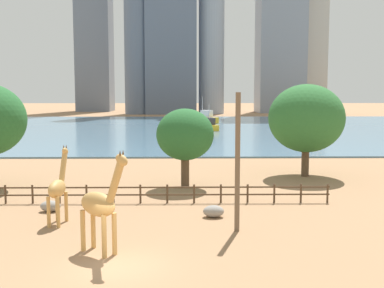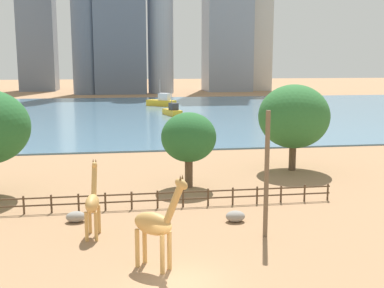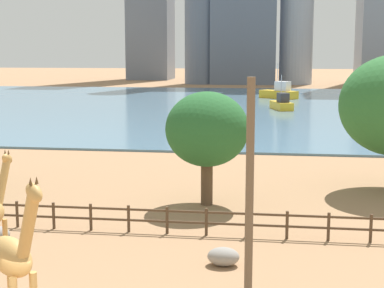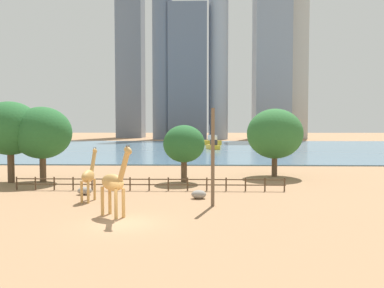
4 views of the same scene
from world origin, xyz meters
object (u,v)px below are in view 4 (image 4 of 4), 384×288
object	(u,v)px
tree_center_broad	(184,144)
boat_ferry	(213,146)
boulder_near_fence	(199,194)
giraffe_tall	(114,182)
utility_pole	(213,157)
boat_sailboat	(211,142)
tree_left_small	(10,129)
giraffe_companion	(89,176)
boulder_by_pole	(85,191)
tree_right_tall	(42,133)
tree_left_large	(275,134)

from	to	relation	value
tree_center_broad	boat_ferry	size ratio (longest dim) A/B	1.08
boulder_near_fence	giraffe_tall	bearing A→B (deg)	-131.28
giraffe_tall	utility_pole	distance (m)	7.88
giraffe_tall	boat_sailboat	distance (m)	90.15
tree_left_small	boat_ferry	bearing A→B (deg)	66.46
giraffe_companion	boat_ferry	distance (m)	65.14
utility_pole	boulder_near_fence	bearing A→B (deg)	110.83
giraffe_tall	tree_center_broad	bearing A→B (deg)	116.19
giraffe_companion	boulder_near_fence	size ratio (longest dim) A/B	3.48
boulder_by_pole	tree_center_broad	bearing A→B (deg)	41.83
boulder_by_pole	boat_sailboat	distance (m)	82.72
utility_pole	tree_center_broad	distance (m)	12.55
tree_right_tall	giraffe_companion	bearing A→B (deg)	-50.93
utility_pole	tree_right_tall	xyz separation A→B (m)	(-18.51, 11.86, 1.63)
boulder_near_fence	giraffe_companion	bearing A→B (deg)	-172.06
tree_right_tall	boat_sailboat	distance (m)	77.08
boulder_near_fence	tree_left_large	size ratio (longest dim) A/B	0.15
giraffe_tall	tree_center_broad	size ratio (longest dim) A/B	0.81
tree_left_small	tree_left_large	bearing A→B (deg)	10.82
tree_left_large	boat_sailboat	xyz separation A→B (m)	(-6.36, 69.12, -4.02)
boulder_near_fence	tree_left_small	size ratio (longest dim) A/B	0.14
utility_pole	tree_left_small	bearing A→B (deg)	152.60
tree_right_tall	tree_left_small	distance (m)	3.39
giraffe_companion	utility_pole	size ratio (longest dim) A/B	0.59
tree_left_small	boat_sailboat	xyz separation A→B (m)	(23.50, 74.82, -4.71)
boulder_near_fence	boulder_by_pole	distance (m)	10.50
utility_pole	boat_ferry	distance (m)	65.75
tree_left_small	tree_right_tall	bearing A→B (deg)	9.43
giraffe_companion	boat_sailboat	xyz separation A→B (m)	(11.91, 84.47, -0.87)
boulder_by_pole	tree_right_tall	world-z (taller)	tree_right_tall
giraffe_companion	tree_left_small	xyz separation A→B (m)	(-11.59, 9.65, 3.83)
tree_right_tall	tree_center_broad	bearing A→B (deg)	1.30
boulder_by_pole	boat_sailboat	bearing A→B (deg)	80.83
boulder_by_pole	giraffe_companion	bearing A→B (deg)	-65.66
boulder_near_fence	boat_ferry	bearing A→B (deg)	87.28
tree_center_broad	tree_left_small	world-z (taller)	tree_left_small
utility_pole	tree_left_small	world-z (taller)	tree_left_small
tree_left_large	boat_sailboat	world-z (taller)	tree_left_large
tree_left_large	giraffe_companion	bearing A→B (deg)	-139.95
utility_pole	tree_left_large	bearing A→B (deg)	64.74
boulder_by_pole	utility_pole	bearing A→B (deg)	-21.23
tree_left_small	utility_pole	bearing A→B (deg)	-27.40
tree_center_broad	giraffe_companion	bearing A→B (deg)	-124.98
giraffe_tall	tree_right_tall	bearing A→B (deg)	167.40
utility_pole	tree_left_small	size ratio (longest dim) A/B	0.86
boulder_near_fence	boulder_by_pole	world-z (taller)	boulder_near_fence
tree_center_broad	boat_sailboat	distance (m)	74.12
boat_ferry	tree_left_large	bearing A→B (deg)	171.10
giraffe_companion	boat_ferry	size ratio (longest dim) A/B	0.77
giraffe_tall	giraffe_companion	size ratio (longest dim) A/B	1.14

